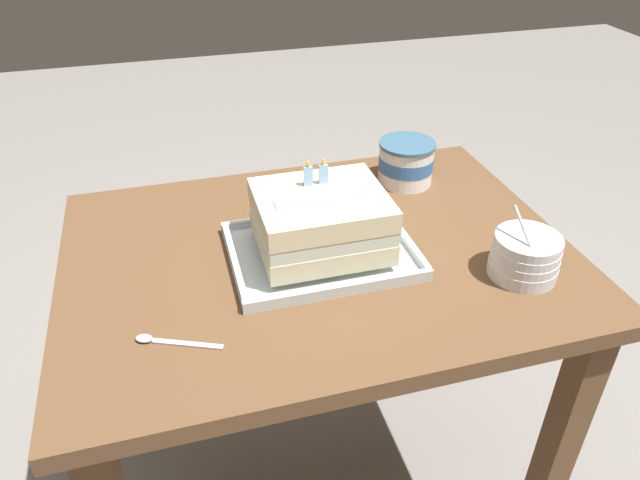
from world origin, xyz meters
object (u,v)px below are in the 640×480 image
foil_tray (322,252)px  ice_cream_tub (406,162)px  serving_spoon_near_tray (161,341)px  bowl_stack (525,256)px  birthday_cake (322,220)px

foil_tray → ice_cream_tub: bearing=41.2°
ice_cream_tub → serving_spoon_near_tray: bearing=-145.6°
foil_tray → bowl_stack: (0.35, -0.16, 0.03)m
bowl_stack → serving_spoon_near_tray: 0.67m
serving_spoon_near_tray → birthday_cake: bearing=27.5°
ice_cream_tub → serving_spoon_near_tray: (-0.60, -0.41, -0.05)m
foil_tray → birthday_cake: size_ratio=1.47×
bowl_stack → foil_tray: bearing=155.1°
birthday_cake → ice_cream_tub: birthday_cake is taller
bowl_stack → ice_cream_tub: bowl_stack is taller
birthday_cake → foil_tray: bearing=-90.0°
bowl_stack → ice_cream_tub: size_ratio=1.05×
foil_tray → birthday_cake: 0.07m
serving_spoon_near_tray → foil_tray: bearing=27.5°
birthday_cake → serving_spoon_near_tray: size_ratio=1.72×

